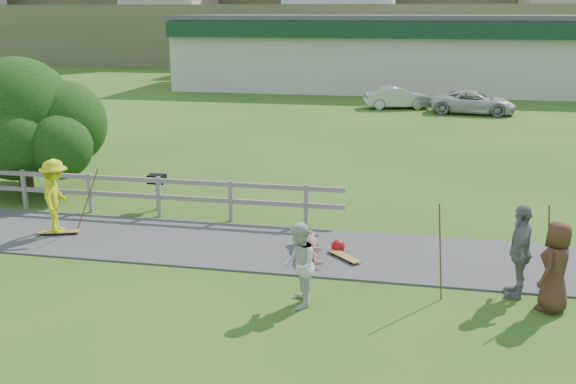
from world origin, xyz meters
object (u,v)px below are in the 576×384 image
Objects in this scene: spectator_a at (299,265)px; spectator_c at (556,267)px; car_white at (473,102)px; skater_fallen at (310,243)px; bbq at (158,192)px; car_silver at (397,98)px; spectator_b at (520,251)px; skater_rider at (56,200)px; tree at (22,141)px.

spectator_c reaches higher than spectator_a.
spectator_a is at bearing -46.48° from spectator_c.
skater_fallen is at bearing 172.70° from car_white.
spectator_c is 24.29m from car_white.
bbq is (-4.94, 5.25, -0.31)m from spectator_a.
car_silver is 3.73× the size of bbq.
bbq is at bearing -146.20° from spectator_a.
skater_fallen is 2.60m from spectator_a.
spectator_c is at bearing 51.28° from spectator_b.
spectator_a is at bearing -48.06° from bbq.
skater_rider is 0.98× the size of spectator_b.
spectator_b is at bearing -98.52° from spectator_c.
car_silver is at bearing 66.32° from skater_fallen.
spectator_b is 9.86m from bbq.
skater_fallen is 4.50m from spectator_b.
skater_fallen is at bearing -76.03° from spectator_c.
car_white is (11.53, 22.32, -0.29)m from skater_rider.
tree reaches higher than spectator_c.
tree is at bearing 137.86° from car_silver.
tree reaches higher than spectator_a.
skater_rider is 0.41× the size of car_white.
spectator_a reaches higher than car_silver.
skater_fallen is 0.92× the size of spectator_b.
car_white is 0.83× the size of tree.
car_silver is 0.83× the size of car_white.
spectator_b is (10.56, -1.45, 0.01)m from skater_rider.
skater_rider reaches higher than car_silver.
spectator_b reaches higher than bbq.
car_silver is (1.14, 23.66, 0.30)m from skater_fallen.
skater_fallen is at bearing -21.87° from tree.
spectator_b is 0.50× the size of car_silver.
skater_rider reaches higher than skater_fallen.
car_white is at bearing 159.13° from spectator_a.
skater_fallen is 1.05× the size of spectator_a.
skater_fallen is at bearing -107.94° from skater_rider.
spectator_b is (4.07, 1.26, 0.12)m from spectator_a.
bbq is (-9.57, 4.50, -0.36)m from spectator_c.
spectator_a is 0.44× the size of car_silver.
car_white is (0.41, 24.28, -0.24)m from spectator_c.
skater_fallen is 5.46m from bbq.
car_silver is at bearing -33.97° from skater_rider.
car_silver is at bearing 168.48° from spectator_a.
spectator_a is 4.26m from spectator_b.
spectator_c is at bearing -116.45° from skater_rider.
spectator_c is at bearing 174.33° from car_silver.
skater_fallen is 0.32× the size of tree.
car_silver is 0.69× the size of tree.
car_silver reaches higher than skater_fallen.
car_white reaches higher than bbq.
skater_rider is at bearing -93.59° from spectator_b.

